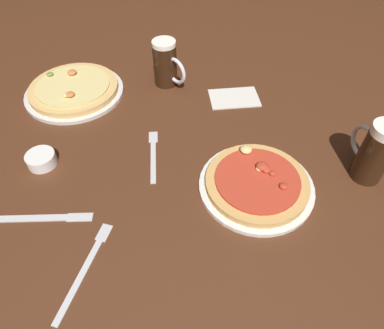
# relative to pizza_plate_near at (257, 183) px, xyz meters

# --- Properties ---
(ground_plane) EXTENTS (2.40, 2.40, 0.03)m
(ground_plane) POSITION_rel_pizza_plate_near_xyz_m (-0.15, 0.08, -0.03)
(ground_plane) COLOR #4C2816
(pizza_plate_near) EXTENTS (0.29, 0.29, 0.05)m
(pizza_plate_near) POSITION_rel_pizza_plate_near_xyz_m (0.00, 0.00, 0.00)
(pizza_plate_near) COLOR silver
(pizza_plate_near) RESTS_ON ground_plane
(pizza_plate_far) EXTENTS (0.32, 0.32, 0.05)m
(pizza_plate_far) POSITION_rel_pizza_plate_near_xyz_m (-0.50, 0.46, -0.00)
(pizza_plate_far) COLOR silver
(pizza_plate_far) RESTS_ON ground_plane
(beer_mug_dark) EXTENTS (0.08, 0.14, 0.17)m
(beer_mug_dark) POSITION_rel_pizza_plate_near_xyz_m (0.29, 0.01, 0.07)
(beer_mug_dark) COLOR black
(beer_mug_dark) RESTS_ON ground_plane
(beer_mug_amber) EXTENTS (0.10, 0.12, 0.15)m
(beer_mug_amber) POSITION_rel_pizza_plate_near_xyz_m (-0.19, 0.49, 0.06)
(beer_mug_amber) COLOR black
(beer_mug_amber) RESTS_ON ground_plane
(ramekin_sauce) EXTENTS (0.08, 0.08, 0.03)m
(ramekin_sauce) POSITION_rel_pizza_plate_near_xyz_m (-0.55, 0.15, 0.00)
(ramekin_sauce) COLOR white
(ramekin_sauce) RESTS_ON ground_plane
(napkin_folded) EXTENTS (0.16, 0.11, 0.01)m
(napkin_folded) POSITION_rel_pizza_plate_near_xyz_m (0.02, 0.37, -0.01)
(napkin_folded) COLOR silver
(napkin_folded) RESTS_ON ground_plane
(fork_left) EXTENTS (0.11, 0.22, 0.01)m
(fork_left) POSITION_rel_pizza_plate_near_xyz_m (-0.41, -0.17, -0.01)
(fork_left) COLOR silver
(fork_left) RESTS_ON ground_plane
(knife_right) EXTENTS (0.24, 0.04, 0.01)m
(knife_right) POSITION_rel_pizza_plate_near_xyz_m (-0.52, -0.03, -0.01)
(knife_right) COLOR silver
(knife_right) RESTS_ON ground_plane
(fork_spare) EXTENTS (0.03, 0.20, 0.01)m
(fork_spare) POSITION_rel_pizza_plate_near_xyz_m (-0.25, 0.15, -0.01)
(fork_spare) COLOR silver
(fork_spare) RESTS_ON ground_plane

